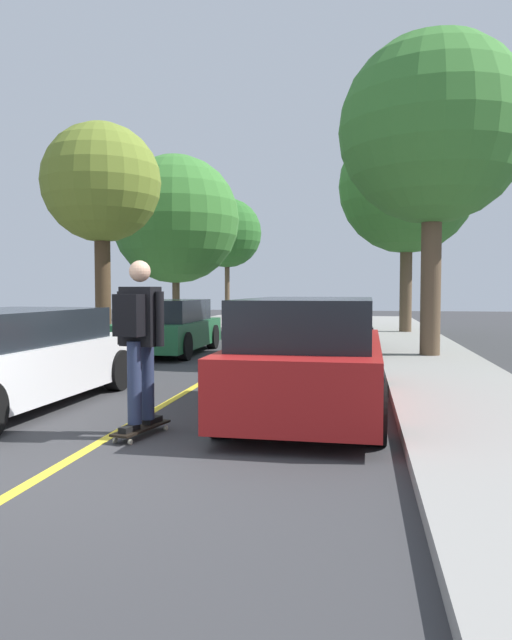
{
  "coord_description": "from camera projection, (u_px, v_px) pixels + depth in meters",
  "views": [
    {
      "loc": [
        2.66,
        -4.55,
        1.59
      ],
      "look_at": [
        0.1,
        9.9,
        0.83
      ],
      "focal_mm": 33.24,
      "sensor_mm": 36.0,
      "label": 1
    }
  ],
  "objects": [
    {
      "name": "ground",
      "position": [
        41.0,
        477.0,
        5.02
      ],
      "size": [
        80.0,
        80.0,
        0.0
      ],
      "primitive_type": "plane",
      "color": "#353538"
    },
    {
      "name": "center_line",
      "position": [
        182.0,
        394.0,
        8.96
      ],
      "size": [
        0.12,
        39.2,
        0.01
      ],
      "primitive_type": "cube",
      "color": "gold",
      "rests_on": "ground"
    },
    {
      "name": "parked_car_left_nearest",
      "position": [
        4.0,
        359.0,
        7.91
      ],
      "size": [
        2.1,
        4.69,
        1.31
      ],
      "color": "white",
      "rests_on": "ground"
    },
    {
      "name": "parked_car_left_near",
      "position": [
        168.0,
        327.0,
        14.65
      ],
      "size": [
        1.89,
        4.11,
        1.33
      ],
      "color": "#1E5B33",
      "rests_on": "ground"
    },
    {
      "name": "parked_car_right_nearest",
      "position": [
        312.0,
        355.0,
        7.67
      ],
      "size": [
        1.9,
        4.61,
        1.48
      ],
      "color": "maroon",
      "rests_on": "ground"
    },
    {
      "name": "parked_car_right_near",
      "position": [
        335.0,
        328.0,
        14.58
      ],
      "size": [
        1.86,
        4.21,
        1.32
      ],
      "color": "black",
      "rests_on": "ground"
    },
    {
      "name": "street_tree_left_nearest",
      "position": [
        102.0,
        184.0,
        15.76
      ],
      "size": [
        3.16,
        3.16,
        5.87
      ],
      "color": "#4C3823",
      "rests_on": "sidewalk_left"
    },
    {
      "name": "street_tree_left_near",
      "position": [
        175.0,
        220.0,
        22.05
      ],
      "size": [
        4.75,
        4.75,
        6.43
      ],
      "color": "brown",
      "rests_on": "sidewalk_left"
    },
    {
      "name": "street_tree_left_far",
      "position": [
        227.0,
        233.0,
        30.54
      ],
      "size": [
        3.56,
        3.56,
        6.14
      ],
      "color": "brown",
      "rests_on": "sidewalk_left"
    },
    {
      "name": "street_tree_right_nearest",
      "position": [
        433.0,
        131.0,
        12.85
      ],
      "size": [
        4.08,
        4.08,
        6.97
      ],
      "color": "brown",
      "rests_on": "sidewalk_right"
    },
    {
      "name": "street_tree_right_near",
      "position": [
        407.0,
        186.0,
        20.08
      ],
      "size": [
        4.62,
        4.62,
        7.3
      ],
      "color": "brown",
      "rests_on": "sidewalk_right"
    },
    {
      "name": "skateboard",
      "position": [
        141.0,
        428.0,
        6.4
      ],
      "size": [
        0.41,
        0.87,
        0.1
      ],
      "color": "black",
      "rests_on": "ground"
    },
    {
      "name": "skateboarder",
      "position": [
        139.0,
        333.0,
        6.32
      ],
      "size": [
        0.59,
        0.7,
        1.8
      ],
      "color": "black",
      "rests_on": "skateboard"
    }
  ]
}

